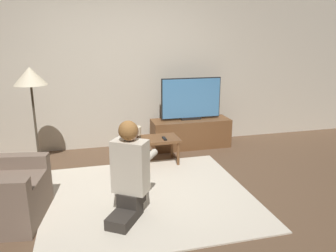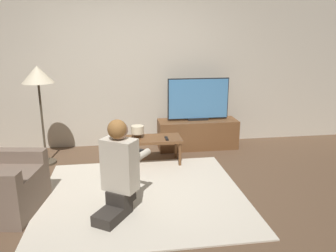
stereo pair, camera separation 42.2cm
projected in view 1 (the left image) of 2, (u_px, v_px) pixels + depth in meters
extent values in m
plane|color=brown|center=(149.00, 197.00, 3.74)|extent=(10.00, 10.00, 0.00)
cube|color=beige|center=(124.00, 67.00, 5.19)|extent=(10.00, 0.06, 2.60)
cube|color=beige|center=(149.00, 196.00, 3.73)|extent=(2.29, 2.09, 0.02)
cube|color=brown|center=(191.00, 133.00, 5.38)|extent=(1.27, 0.43, 0.46)
cube|color=black|center=(191.00, 118.00, 5.31)|extent=(0.33, 0.08, 0.04)
cube|color=black|center=(191.00, 98.00, 5.23)|extent=(0.98, 0.03, 0.65)
cube|color=#4C8CC6|center=(191.00, 98.00, 5.22)|extent=(0.95, 0.04, 0.62)
cube|color=brown|center=(150.00, 140.00, 4.60)|extent=(0.82, 0.42, 0.04)
cylinder|color=brown|center=(125.00, 159.00, 4.41)|extent=(0.04, 0.04, 0.35)
cylinder|color=brown|center=(178.00, 154.00, 4.58)|extent=(0.04, 0.04, 0.35)
cylinder|color=brown|center=(122.00, 151.00, 4.72)|extent=(0.04, 0.04, 0.35)
cylinder|color=brown|center=(172.00, 147.00, 4.90)|extent=(0.04, 0.04, 0.35)
cylinder|color=#4C4233|center=(40.00, 167.00, 4.54)|extent=(0.28, 0.28, 0.03)
cylinder|color=#4C4233|center=(35.00, 120.00, 4.36)|extent=(0.03, 0.03, 1.33)
cone|color=beige|center=(30.00, 76.00, 4.21)|extent=(0.43, 0.43, 0.23)
cube|color=#7A6656|center=(8.00, 180.00, 3.49)|extent=(0.90, 0.28, 0.57)
cube|color=#332D28|center=(125.00, 216.00, 3.19)|extent=(0.41, 0.47, 0.11)
cube|color=#332D28|center=(131.00, 197.00, 3.31)|extent=(0.32, 0.32, 0.14)
cube|color=beige|center=(130.00, 166.00, 3.22)|extent=(0.39, 0.35, 0.53)
sphere|color=tan|center=(129.00, 131.00, 3.12)|extent=(0.19, 0.19, 0.19)
sphere|color=#9E6B38|center=(128.00, 130.00, 3.10)|extent=(0.19, 0.19, 0.19)
cube|color=black|center=(145.00, 152.00, 3.55)|extent=(0.13, 0.11, 0.04)
cylinder|color=beige|center=(149.00, 157.00, 3.41)|extent=(0.22, 0.29, 0.07)
cylinder|color=beige|center=(132.00, 154.00, 3.47)|extent=(0.22, 0.29, 0.07)
cylinder|color=#4C3823|center=(135.00, 136.00, 4.59)|extent=(0.10, 0.10, 0.06)
cylinder|color=beige|center=(135.00, 131.00, 4.57)|extent=(0.18, 0.18, 0.11)
cube|color=black|center=(164.00, 139.00, 4.56)|extent=(0.04, 0.15, 0.02)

